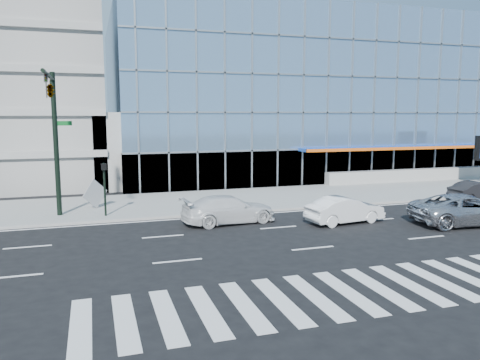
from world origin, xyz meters
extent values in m
plane|color=black|center=(0.00, 0.00, 0.00)|extent=(160.00, 160.00, 0.00)
cube|color=gray|center=(0.00, 8.00, 0.07)|extent=(120.00, 8.00, 0.15)
cube|color=#7299BE|center=(14.00, 26.00, 7.50)|extent=(42.00, 26.00, 15.00)
cube|color=gray|center=(-6.00, 18.00, 3.00)|extent=(6.00, 8.00, 6.00)
cube|color=gray|center=(24.00, 11.60, 0.65)|extent=(30.00, 0.80, 1.00)
cylinder|color=black|center=(-11.00, 6.00, 4.15)|extent=(0.28, 0.28, 8.00)
cylinder|color=black|center=(-11.00, 3.20, 7.75)|extent=(0.18, 5.60, 0.18)
imported|color=black|center=(-11.00, 1.80, 7.15)|extent=(0.18, 0.22, 1.10)
imported|color=black|center=(-11.00, 4.00, 7.15)|extent=(0.48, 2.24, 0.90)
cube|color=#0C591E|center=(-10.55, 6.00, 5.35)|extent=(0.90, 0.05, 0.25)
cylinder|color=black|center=(-8.50, 5.00, 1.65)|extent=(0.12, 0.12, 3.00)
cube|color=black|center=(-8.50, 4.85, 2.95)|extent=(0.30, 0.25, 0.35)
imported|color=silver|center=(9.84, -2.38, 0.81)|extent=(6.15, 3.39, 1.63)
imported|color=silver|center=(-2.16, 1.80, 0.75)|extent=(5.35, 2.61, 1.50)
imported|color=silver|center=(3.84, -0.10, 0.72)|extent=(4.52, 2.06, 1.44)
imported|color=black|center=(15.84, 3.00, 0.67)|extent=(4.09, 1.56, 1.33)
cube|color=#A9A9A9|center=(-9.02, 7.37, 1.07)|extent=(1.49, 1.17, 1.83)
camera|label=1|loc=(-9.10, -22.04, 5.84)|focal=35.00mm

